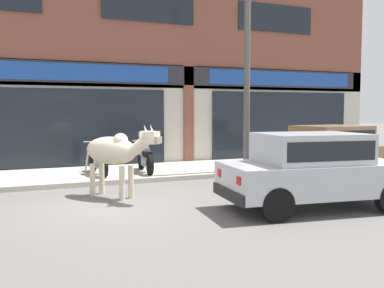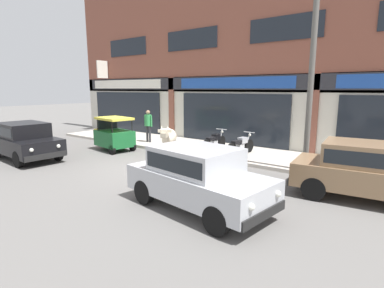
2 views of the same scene
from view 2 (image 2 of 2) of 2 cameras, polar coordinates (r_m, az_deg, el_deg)
name	(u,v)px [view 2 (image 2 of 2)]	position (r m, az deg, el deg)	size (l,w,h in m)	color
ground_plane	(155,168)	(10.73, -7.12, -4.62)	(90.00, 90.00, 0.00)	#605E5B
sidewalk	(213,149)	(13.62, 4.06, -1.04)	(19.00, 3.19, 0.13)	#B7AFA3
shop_building	(235,59)	(14.99, 8.28, 15.66)	(23.00, 1.40, 8.76)	brown
cow	(169,138)	(10.92, -4.43, 1.09)	(1.40, 1.88, 1.61)	beige
car_0	(197,175)	(6.99, 1.04, -5.88)	(3.75, 2.04, 1.46)	black
car_1	(25,139)	(13.61, -29.28, 0.83)	(3.68, 1.77, 1.46)	black
car_2	(367,169)	(8.70, 30.36, -4.07)	(3.73, 1.96, 1.46)	black
auto_rickshaw	(113,136)	(14.06, -14.73, 1.47)	(2.08, 1.40, 1.52)	black
motorcycle_0	(214,142)	(13.05, 4.29, 0.47)	(0.52, 1.81, 0.88)	black
motorcycle_1	(241,145)	(12.32, 9.25, -0.25)	(0.53, 1.81, 0.88)	black
pedestrian	(148,123)	(15.12, -8.33, 4.06)	(0.50, 0.32, 1.60)	#2D2D33
utility_pole	(311,79)	(10.29, 21.74, 11.35)	(0.18, 0.18, 5.88)	#595651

